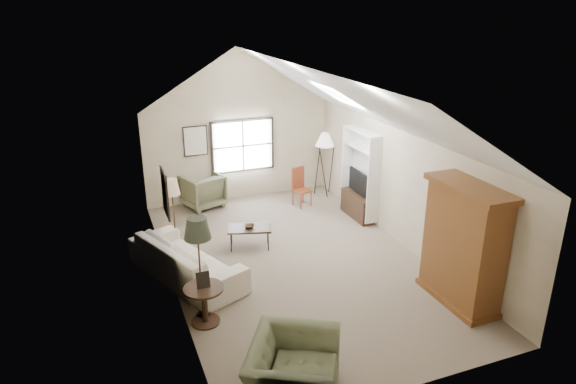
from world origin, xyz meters
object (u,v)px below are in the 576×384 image
object	(u,v)px
armchair_far	(202,190)
coffee_table	(250,237)
sofa	(186,259)
side_table	(205,305)
armoire	(464,245)
side_chair	(302,187)
armchair_near	(293,372)

from	to	relation	value
armchair_far	coffee_table	size ratio (longest dim) A/B	1.02
sofa	side_table	xyz separation A→B (m)	(0.00, -1.60, -0.06)
armoire	side_chair	bearing A→B (deg)	99.33
armoire	side_table	world-z (taller)	armoire
sofa	coffee_table	world-z (taller)	sofa
sofa	side_chair	xyz separation A→B (m)	(3.53, 2.62, 0.12)
coffee_table	armchair_far	bearing A→B (deg)	98.77
armchair_near	side_chair	size ratio (longest dim) A/B	1.28
armchair_far	side_table	xyz separation A→B (m)	(-1.10, -5.13, -0.10)
armchair_far	coffee_table	bearing A→B (deg)	80.08
armchair_far	side_chair	distance (m)	2.59
armchair_far	side_table	world-z (taller)	armchair_far
sofa	armchair_far	bearing A→B (deg)	-39.83
sofa	armchair_far	xyz separation A→B (m)	(1.10, 3.53, 0.04)
armoire	coffee_table	distance (m)	4.49
sofa	side_table	size ratio (longest dim) A/B	3.99
sofa	side_chair	world-z (taller)	side_chair
armoire	side_chair	distance (m)	5.29
armoire	side_chair	world-z (taller)	armoire
side_chair	armoire	bearing A→B (deg)	-96.36
side_table	side_chair	size ratio (longest dim) A/B	0.66
sofa	coffee_table	distance (m)	1.72
armchair_far	side_chair	size ratio (longest dim) A/B	0.94
sofa	armchair_far	world-z (taller)	armchair_far
armoire	armchair_near	world-z (taller)	armoire
armchair_near	side_table	xyz separation A→B (m)	(-0.72, 2.15, -0.09)
armoire	sofa	size ratio (longest dim) A/B	0.82
side_chair	armchair_far	bearing A→B (deg)	143.79
sofa	coffee_table	xyz separation A→B (m)	(1.52, 0.79, -0.15)
armchair_far	side_chair	world-z (taller)	side_chair
coffee_table	armchair_near	bearing A→B (deg)	-100.01
armoire	coffee_table	xyz separation A→B (m)	(-2.86, 3.36, -0.86)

